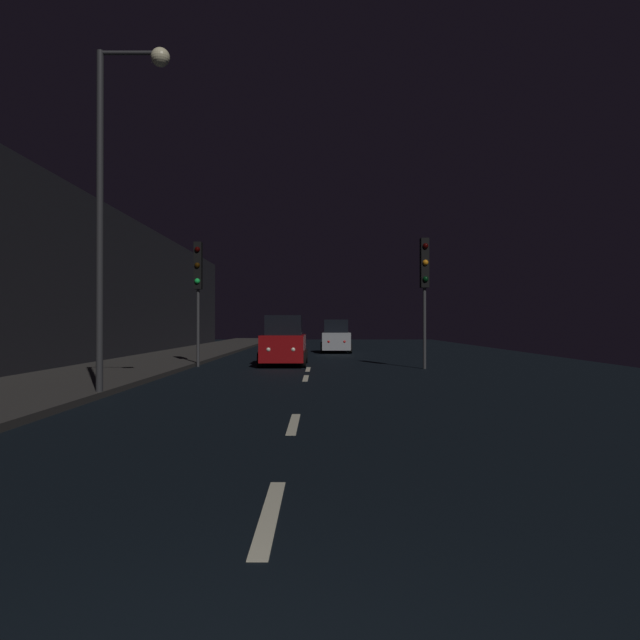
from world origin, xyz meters
TOP-DOWN VIEW (x-y plane):
  - ground at (0.00, 24.50)m, footprint 25.93×84.00m
  - sidewalk_left at (-6.77, 24.50)m, footprint 4.40×84.00m
  - building_facade_left at (-9.37, 21.00)m, footprint 0.80×63.00m
  - lane_centerline at (0.00, 12.15)m, footprint 0.16×19.91m
  - traffic_light_far_right at (4.47, 21.04)m, footprint 0.32×0.46m
  - traffic_light_far_left at (-4.47, 22.20)m, footprint 0.31×0.46m
  - streetlamp_overhead at (-4.24, 11.73)m, footprint 1.70×0.44m
  - car_approaching_headlights at (-1.05, 23.00)m, footprint 1.90×4.12m
  - car_distant_taillights at (1.40, 34.50)m, footprint 1.82×3.95m

SIDE VIEW (x-z plane):
  - ground at x=0.00m, z-range -0.02..0.00m
  - lane_centerline at x=0.00m, z-range 0.00..0.01m
  - sidewalk_left at x=-6.77m, z-range 0.00..0.15m
  - car_distant_taillights at x=1.40m, z-range -0.09..1.90m
  - car_approaching_headlights at x=-1.05m, z-range -0.09..1.99m
  - building_facade_left at x=-9.37m, z-range 0.00..7.04m
  - traffic_light_far_right at x=4.47m, z-range 1.15..6.16m
  - traffic_light_far_left at x=-4.47m, z-range 1.15..6.17m
  - streetlamp_overhead at x=-4.24m, z-range 1.23..9.38m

